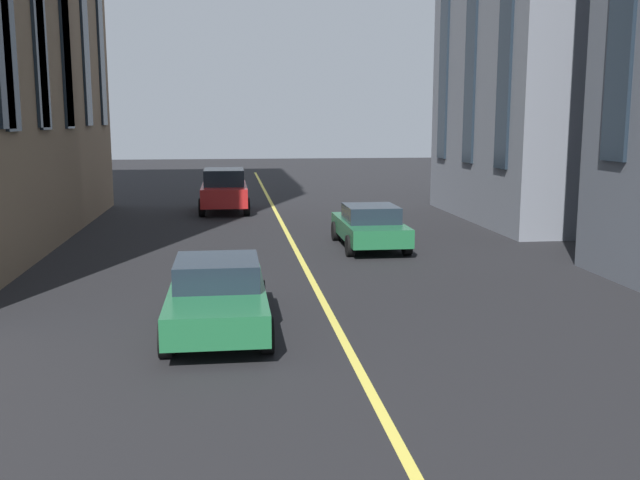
% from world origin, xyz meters
% --- Properties ---
extents(lane_centre_line, '(80.00, 0.16, 0.01)m').
position_xyz_m(lane_centre_line, '(20.00, 0.00, 0.00)').
color(lane_centre_line, '#D8C64C').
rests_on(lane_centre_line, ground_plane).
extents(car_red_trailing, '(4.70, 2.14, 1.88)m').
position_xyz_m(car_red_trailing, '(36.12, 2.25, 0.97)').
color(car_red_trailing, '#B21E1E').
rests_on(car_red_trailing, ground_plane).
extents(car_green_parked_b, '(4.40, 1.95, 1.37)m').
position_xyz_m(car_green_parked_b, '(26.29, -2.36, 0.70)').
color(car_green_parked_b, '#1E6038').
rests_on(car_green_parked_b, ground_plane).
extents(car_green_oncoming, '(4.40, 1.95, 1.37)m').
position_xyz_m(car_green_oncoming, '(17.75, 2.30, 0.70)').
color(car_green_oncoming, '#1E6038').
rests_on(car_green_oncoming, ground_plane).
extents(building_right_near, '(10.66, 10.69, 16.58)m').
position_xyz_m(building_right_near, '(32.04, -12.79, 8.29)').
color(building_right_near, slate).
rests_on(building_right_near, ground_plane).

